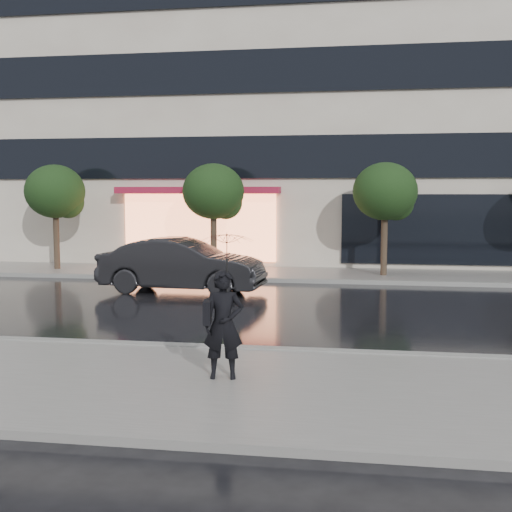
# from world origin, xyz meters

# --- Properties ---
(ground) EXTENTS (120.00, 120.00, 0.00)m
(ground) POSITION_xyz_m (0.00, 0.00, 0.00)
(ground) COLOR black
(ground) RESTS_ON ground
(sidewalk_near) EXTENTS (60.00, 4.50, 0.12)m
(sidewalk_near) POSITION_xyz_m (0.00, -3.25, 0.06)
(sidewalk_near) COLOR slate
(sidewalk_near) RESTS_ON ground
(sidewalk_far) EXTENTS (60.00, 3.50, 0.12)m
(sidewalk_far) POSITION_xyz_m (0.00, 10.25, 0.06)
(sidewalk_far) COLOR slate
(sidewalk_far) RESTS_ON ground
(curb_near) EXTENTS (60.00, 0.25, 0.14)m
(curb_near) POSITION_xyz_m (0.00, -1.00, 0.07)
(curb_near) COLOR gray
(curb_near) RESTS_ON ground
(curb_far) EXTENTS (60.00, 0.25, 0.14)m
(curb_far) POSITION_xyz_m (0.00, 8.50, 0.07)
(curb_far) COLOR gray
(curb_far) RESTS_ON ground
(office_building) EXTENTS (30.00, 12.76, 18.00)m
(office_building) POSITION_xyz_m (-0.00, 17.97, 9.00)
(office_building) COLOR beige
(office_building) RESTS_ON ground
(tree_far_west) EXTENTS (2.20, 2.20, 3.99)m
(tree_far_west) POSITION_xyz_m (-8.94, 10.03, 2.92)
(tree_far_west) COLOR #33261C
(tree_far_west) RESTS_ON ground
(tree_mid_west) EXTENTS (2.20, 2.20, 3.99)m
(tree_mid_west) POSITION_xyz_m (-2.94, 10.03, 2.92)
(tree_mid_west) COLOR #33261C
(tree_mid_west) RESTS_ON ground
(tree_mid_east) EXTENTS (2.20, 2.20, 3.99)m
(tree_mid_east) POSITION_xyz_m (3.06, 10.03, 2.92)
(tree_mid_east) COLOR #33261C
(tree_mid_east) RESTS_ON ground
(parked_car) EXTENTS (4.99, 2.03, 1.61)m
(parked_car) POSITION_xyz_m (-3.07, 6.00, 0.80)
(parked_car) COLOR black
(parked_car) RESTS_ON ground
(pedestrian_with_umbrella) EXTENTS (0.94, 0.95, 2.25)m
(pedestrian_with_umbrella) POSITION_xyz_m (0.09, -2.95, 1.54)
(pedestrian_with_umbrella) COLOR black
(pedestrian_with_umbrella) RESTS_ON sidewalk_near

